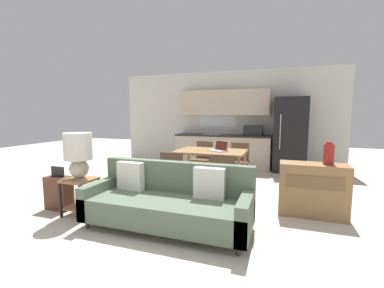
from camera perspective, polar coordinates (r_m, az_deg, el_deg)
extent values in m
plane|color=beige|center=(3.53, -9.43, -18.30)|extent=(20.00, 20.00, 0.00)
cube|color=silver|center=(7.59, 7.44, 5.65)|extent=(6.40, 0.06, 2.70)
cube|color=white|center=(7.60, 5.66, 7.19)|extent=(1.09, 0.01, 0.90)
cube|color=beige|center=(7.33, 6.78, -1.60)|extent=(2.62, 0.62, 0.86)
cube|color=#232326|center=(7.28, 6.83, 1.91)|extent=(2.65, 0.65, 0.04)
cube|color=#B2B5B7|center=(7.30, 4.33, 2.13)|extent=(0.48, 0.36, 0.01)
cylinder|color=#B7BABC|center=(7.46, 4.67, 3.13)|extent=(0.02, 0.02, 0.24)
cube|color=beige|center=(7.40, 7.17, 9.12)|extent=(2.49, 0.34, 0.70)
cube|color=black|center=(7.08, 13.47, 2.94)|extent=(0.48, 0.36, 0.28)
cube|color=black|center=(7.03, 20.95, 1.93)|extent=(0.80, 0.73, 1.90)
cylinder|color=silver|center=(6.63, 19.01, 2.57)|extent=(0.02, 0.02, 0.86)
cube|color=olive|center=(5.01, 4.25, -1.66)|extent=(1.33, 0.88, 0.04)
cylinder|color=olive|center=(4.92, -3.79, -6.42)|extent=(0.05, 0.05, 0.74)
cylinder|color=olive|center=(4.60, 10.30, -7.46)|extent=(0.05, 0.05, 0.74)
cylinder|color=olive|center=(5.61, -0.75, -4.76)|extent=(0.05, 0.05, 0.74)
cylinder|color=olive|center=(5.33, 11.59, -5.52)|extent=(0.05, 0.05, 0.74)
cylinder|color=#3D2D1E|center=(3.77, -22.21, -16.19)|extent=(0.05, 0.05, 0.10)
cylinder|color=#3D2D1E|center=(2.97, 10.24, -22.28)|extent=(0.05, 0.05, 0.10)
cylinder|color=#3D2D1E|center=(4.23, -16.33, -13.39)|extent=(0.05, 0.05, 0.10)
cylinder|color=#3D2D1E|center=(3.54, 11.95, -17.35)|extent=(0.05, 0.05, 0.10)
cube|color=#566651|center=(3.43, -5.77, -14.40)|extent=(2.17, 0.80, 0.30)
cube|color=#566651|center=(3.65, -3.59, -9.55)|extent=(2.17, 0.14, 0.73)
cube|color=#566651|center=(3.92, -19.59, -10.94)|extent=(0.14, 0.80, 0.44)
cube|color=#566651|center=(3.14, 11.86, -15.19)|extent=(0.14, 0.80, 0.44)
cube|color=silver|center=(3.80, -13.51, -6.91)|extent=(0.41, 0.16, 0.40)
cube|color=silver|center=(3.33, 3.88, -8.67)|extent=(0.40, 0.13, 0.40)
cube|color=olive|center=(4.14, -23.71, -7.33)|extent=(0.41, 0.41, 0.03)
cube|color=olive|center=(4.25, -23.45, -12.64)|extent=(0.37, 0.37, 0.02)
cube|color=black|center=(4.21, -27.17, -11.07)|extent=(0.03, 0.03, 0.51)
cube|color=black|center=(3.96, -23.37, -12.00)|extent=(0.03, 0.03, 0.51)
cube|color=black|center=(4.46, -23.67, -9.90)|extent=(0.03, 0.03, 0.51)
cube|color=black|center=(4.22, -19.91, -10.66)|extent=(0.03, 0.03, 0.51)
cylinder|color=#B2A893|center=(4.13, -23.70, -7.00)|extent=(0.16, 0.16, 0.02)
sphere|color=#B2A893|center=(4.09, -23.79, -5.02)|extent=(0.27, 0.27, 0.27)
cylinder|color=beige|center=(4.04, -24.02, -0.45)|extent=(0.39, 0.39, 0.39)
cube|color=olive|center=(4.19, 25.20, -9.17)|extent=(0.93, 0.38, 0.77)
cube|color=brown|center=(3.96, 25.60, -7.77)|extent=(0.74, 0.01, 0.19)
cylinder|color=maroon|center=(4.12, 28.13, -2.04)|extent=(0.14, 0.14, 0.29)
cylinder|color=maroon|center=(4.10, 28.25, 0.16)|extent=(0.08, 0.08, 0.03)
cube|color=brown|center=(5.87, 2.08, -3.46)|extent=(0.46, 0.46, 0.04)
cube|color=brown|center=(6.01, 2.80, -1.18)|extent=(0.40, 0.07, 0.38)
cylinder|color=black|center=(5.83, -0.13, -5.87)|extent=(0.03, 0.03, 0.43)
cylinder|color=black|center=(5.70, 2.99, -6.18)|extent=(0.03, 0.03, 0.43)
cylinder|color=black|center=(6.13, 1.21, -5.24)|extent=(0.03, 0.03, 0.43)
cylinder|color=black|center=(6.01, 4.20, -5.51)|extent=(0.03, 0.03, 0.43)
cube|color=brown|center=(5.66, 10.27, -3.94)|extent=(0.42, 0.42, 0.04)
cube|color=brown|center=(5.82, 10.63, -1.56)|extent=(0.40, 0.03, 0.38)
cylinder|color=black|center=(5.58, 8.19, -6.53)|extent=(0.03, 0.03, 0.43)
cylinder|color=black|center=(5.52, 11.67, -6.73)|extent=(0.03, 0.03, 0.43)
cylinder|color=black|center=(5.90, 8.86, -5.80)|extent=(0.03, 0.03, 0.43)
cylinder|color=black|center=(5.85, 12.15, -5.98)|extent=(0.03, 0.03, 0.43)
cube|color=brown|center=(4.50, -3.53, -6.62)|extent=(0.42, 0.42, 0.04)
cube|color=brown|center=(4.29, -4.59, -4.43)|extent=(0.40, 0.03, 0.38)
cylinder|color=black|center=(4.65, -0.73, -9.14)|extent=(0.03, 0.03, 0.43)
cylinder|color=black|center=(4.78, -4.59, -8.73)|extent=(0.03, 0.03, 0.43)
cylinder|color=black|center=(4.35, -2.32, -10.29)|extent=(0.03, 0.03, 0.43)
cylinder|color=black|center=(4.49, -6.41, -9.80)|extent=(0.03, 0.03, 0.43)
cube|color=brown|center=(4.30, 7.28, -7.30)|extent=(0.43, 0.43, 0.04)
cube|color=brown|center=(4.07, 6.80, -5.06)|extent=(0.40, 0.04, 0.38)
cylinder|color=black|center=(4.50, 9.82, -9.81)|extent=(0.03, 0.03, 0.43)
cylinder|color=black|center=(4.56, 5.53, -9.52)|extent=(0.03, 0.03, 0.43)
cylinder|color=black|center=(4.18, 9.11, -11.10)|extent=(0.03, 0.03, 0.43)
cylinder|color=black|center=(4.24, 4.49, -10.76)|extent=(0.03, 0.03, 0.43)
cube|color=#B7BABC|center=(4.90, 5.68, -1.53)|extent=(0.39, 0.35, 0.02)
cube|color=#B7BABC|center=(4.97, 6.60, -0.35)|extent=(0.31, 0.20, 0.20)
cube|color=#4C1914|center=(4.96, 6.54, -0.36)|extent=(0.27, 0.17, 0.17)
cube|color=brown|center=(4.59, -27.46, -9.58)|extent=(0.40, 0.22, 0.51)
cube|color=black|center=(4.51, -27.69, -5.46)|extent=(0.24, 0.02, 0.16)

